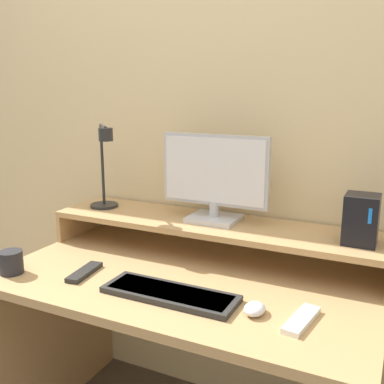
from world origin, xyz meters
name	(u,v)px	position (x,y,z in m)	size (l,w,h in m)	color
wall_back	(232,111)	(0.00, 0.77, 1.25)	(6.00, 0.05, 2.50)	beige
desk	(187,328)	(0.00, 0.37, 0.51)	(1.27, 0.73, 0.72)	tan
monitor_shelf	(212,227)	(0.00, 0.58, 0.83)	(1.27, 0.30, 0.13)	tan
monitor	(215,178)	(0.00, 0.60, 1.01)	(0.42, 0.16, 0.33)	#BCBCC1
desk_lamp	(105,170)	(-0.46, 0.55, 1.01)	(0.18, 0.18, 0.35)	black
router_dock	(361,219)	(0.52, 0.57, 0.93)	(0.11, 0.11, 0.16)	black
keyboard	(170,293)	(0.03, 0.20, 0.73)	(0.42, 0.14, 0.02)	#282828
mouse	(255,309)	(0.29, 0.21, 0.73)	(0.06, 0.08, 0.03)	silver
remote_control	(84,272)	(-0.32, 0.22, 0.72)	(0.07, 0.17, 0.02)	black
remote_secondary	(301,320)	(0.42, 0.22, 0.72)	(0.07, 0.18, 0.02)	white
mug	(11,262)	(-0.55, 0.12, 0.76)	(0.08, 0.08, 0.08)	#232328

